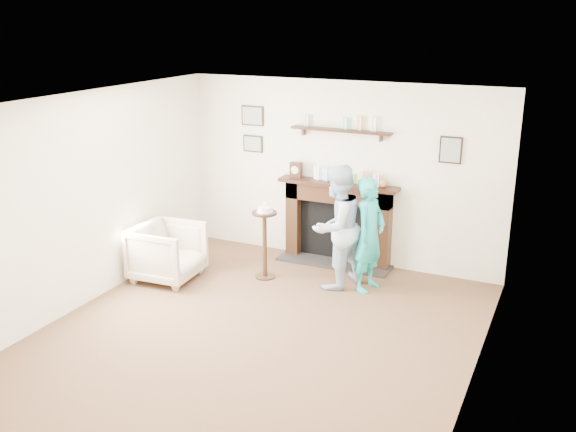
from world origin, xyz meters
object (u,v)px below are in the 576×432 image
Objects in this scene: man at (335,285)px; pedestal_table at (265,232)px; armchair at (169,278)px; woman at (367,288)px.

man is 1.14m from pedestal_table.
armchair is 2.60m from woman.
pedestal_table is (1.13, 0.58, 0.64)m from armchair.
man is at bearing 112.59° from woman.
woman is 1.50m from pedestal_table.
armchair is at bearing -152.87° from pedestal_table.
woman is (2.47, 0.79, 0.00)m from armchair.
woman reaches higher than armchair.
man reaches higher than armchair.
armchair is 1.42m from pedestal_table.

